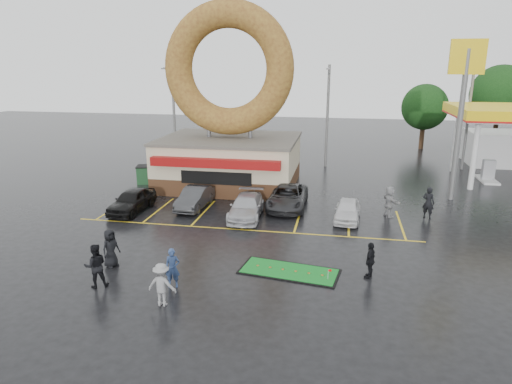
% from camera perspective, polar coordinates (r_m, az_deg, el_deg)
% --- Properties ---
extents(ground, '(120.00, 120.00, 0.00)m').
position_cam_1_polar(ground, '(22.91, -3.72, -7.65)').
color(ground, black).
rests_on(ground, ground).
extents(donut_shop, '(10.20, 8.70, 13.50)m').
position_cam_1_polar(donut_shop, '(34.64, -3.36, 8.08)').
color(donut_shop, '#472B19').
rests_on(donut_shop, ground).
extents(shell_sign, '(2.20, 0.36, 10.60)m').
position_cam_1_polar(shell_sign, '(33.27, 24.52, 11.45)').
color(shell_sign, slate).
rests_on(shell_sign, ground).
extents(streetlight_left, '(0.40, 2.21, 9.00)m').
position_cam_1_polar(streetlight_left, '(43.29, -10.26, 9.83)').
color(streetlight_left, slate).
rests_on(streetlight_left, ground).
extents(streetlight_mid, '(0.40, 2.21, 9.00)m').
position_cam_1_polar(streetlight_mid, '(41.50, 8.92, 9.64)').
color(streetlight_mid, slate).
rests_on(streetlight_mid, ground).
extents(streetlight_right, '(0.40, 2.21, 9.00)m').
position_cam_1_polar(streetlight_right, '(43.79, 25.04, 8.68)').
color(streetlight_right, slate).
rests_on(streetlight_right, ground).
extents(tree_far_c, '(6.30, 6.30, 9.00)m').
position_cam_1_polar(tree_far_c, '(56.92, 28.23, 10.69)').
color(tree_far_c, '#332114').
rests_on(tree_far_c, ground).
extents(tree_far_d, '(4.90, 4.90, 7.00)m').
position_cam_1_polar(tree_far_d, '(53.24, 20.34, 9.92)').
color(tree_far_d, '#332114').
rests_on(tree_far_d, ground).
extents(car_black, '(1.95, 4.34, 1.45)m').
position_cam_1_polar(car_black, '(29.91, -15.24, -1.04)').
color(car_black, black).
rests_on(car_black, ground).
extents(car_dgrey, '(1.63, 4.19, 1.36)m').
position_cam_1_polar(car_dgrey, '(29.88, -7.65, -0.72)').
color(car_dgrey, '#2E2E31').
rests_on(car_dgrey, ground).
extents(car_silver, '(2.12, 4.70, 1.34)m').
position_cam_1_polar(car_silver, '(27.81, -1.21, -1.85)').
color(car_silver, '#AFAFB4').
rests_on(car_silver, ground).
extents(car_grey, '(2.39, 5.16, 1.43)m').
position_cam_1_polar(car_grey, '(29.73, 3.96, -0.62)').
color(car_grey, '#2A2A2C').
rests_on(car_grey, ground).
extents(car_white, '(1.71, 3.74, 1.24)m').
position_cam_1_polar(car_white, '(27.85, 11.36, -2.25)').
color(car_white, silver).
rests_on(car_white, ground).
extents(person_blue, '(0.69, 0.53, 1.70)m').
position_cam_1_polar(person_blue, '(19.63, -10.39, -9.33)').
color(person_blue, navy).
rests_on(person_blue, ground).
extents(person_blackjkt, '(1.17, 1.09, 1.91)m').
position_cam_1_polar(person_blackjkt, '(20.41, -19.42, -8.69)').
color(person_blackjkt, black).
rests_on(person_blackjkt, ground).
extents(person_hoodie, '(1.14, 0.67, 1.74)m').
position_cam_1_polar(person_hoodie, '(18.31, -11.70, -11.28)').
color(person_hoodie, gray).
rests_on(person_hoodie, ground).
extents(person_bystander, '(0.89, 1.04, 1.81)m').
position_cam_1_polar(person_bystander, '(22.17, -17.72, -6.69)').
color(person_bystander, black).
rests_on(person_bystander, ground).
extents(person_cameraman, '(0.72, 1.05, 1.65)m').
position_cam_1_polar(person_cameraman, '(20.71, 14.10, -8.27)').
color(person_cameraman, black).
rests_on(person_cameraman, ground).
extents(person_walker_near, '(1.26, 1.86, 1.92)m').
position_cam_1_polar(person_walker_near, '(29.07, 16.33, -1.11)').
color(person_walker_near, '#939396').
rests_on(person_walker_near, ground).
extents(person_walker_far, '(0.85, 0.75, 1.95)m').
position_cam_1_polar(person_walker_far, '(29.47, 20.74, -1.26)').
color(person_walker_far, black).
rests_on(person_walker_far, ground).
extents(dumpster, '(2.03, 1.59, 1.30)m').
position_cam_1_polar(dumpster, '(36.83, -13.17, 2.12)').
color(dumpster, '#183F1F').
rests_on(dumpster, ground).
extents(putting_green, '(4.67, 2.56, 0.55)m').
position_cam_1_polar(putting_green, '(20.98, 4.18, -9.85)').
color(putting_green, black).
rests_on(putting_green, ground).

